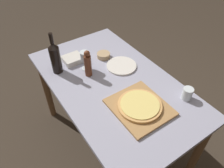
{
  "coord_description": "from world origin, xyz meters",
  "views": [
    {
      "loc": [
        -0.68,
        -0.99,
        1.87
      ],
      "look_at": [
        -0.05,
        -0.07,
        0.84
      ],
      "focal_mm": 35.0,
      "sensor_mm": 36.0,
      "label": 1
    }
  ],
  "objects": [
    {
      "name": "wine_bottle",
      "position": [
        -0.29,
        0.35,
        0.91
      ],
      "size": [
        0.08,
        0.08,
        0.34
      ],
      "color": "black",
      "rests_on": "dining_table"
    },
    {
      "name": "pepper_mill",
      "position": [
        -0.11,
        0.17,
        0.88
      ],
      "size": [
        0.05,
        0.05,
        0.22
      ],
      "color": "#5B2D19",
      "rests_on": "dining_table"
    },
    {
      "name": "ground_plane",
      "position": [
        0.0,
        0.0,
        0.0
      ],
      "size": [
        12.0,
        12.0,
        0.0
      ],
      "primitive_type": "plane",
      "color": "#382D23"
    },
    {
      "name": "drinking_tumbler",
      "position": [
        0.32,
        -0.42,
        0.82
      ],
      "size": [
        0.07,
        0.07,
        0.09
      ],
      "color": "silver",
      "rests_on": "dining_table"
    },
    {
      "name": "wine_glass",
      "position": [
        -0.09,
        0.25,
        0.89
      ],
      "size": [
        0.07,
        0.07,
        0.16
      ],
      "color": "silver",
      "rests_on": "dining_table"
    },
    {
      "name": "small_bowl",
      "position": [
        0.11,
        0.3,
        0.8
      ],
      "size": [
        0.11,
        0.11,
        0.04
      ],
      "color": "tan",
      "rests_on": "dining_table"
    },
    {
      "name": "cutting_board",
      "position": [
        -0.0,
        -0.31,
        0.79
      ],
      "size": [
        0.34,
        0.38,
        0.02
      ],
      "color": "#A87A47",
      "rests_on": "dining_table"
    },
    {
      "name": "dining_table",
      "position": [
        0.0,
        0.0,
        0.67
      ],
      "size": [
        0.82,
        1.4,
        0.78
      ],
      "color": "#9393A8",
      "rests_on": "ground_plane"
    },
    {
      "name": "food_container",
      "position": [
        -0.13,
        0.4,
        0.8
      ],
      "size": [
        0.15,
        0.14,
        0.04
      ],
      "color": "beige",
      "rests_on": "dining_table"
    },
    {
      "name": "pizza",
      "position": [
        -0.0,
        -0.31,
        0.81
      ],
      "size": [
        0.29,
        0.29,
        0.02
      ],
      "color": "tan",
      "rests_on": "cutting_board"
    },
    {
      "name": "dinner_plate",
      "position": [
        0.16,
        0.12,
        0.79
      ],
      "size": [
        0.24,
        0.24,
        0.01
      ],
      "color": "silver",
      "rests_on": "dining_table"
    }
  ]
}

